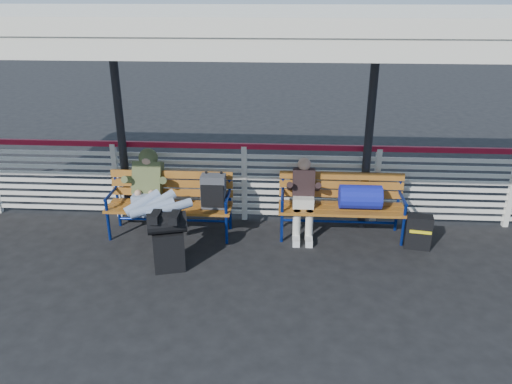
# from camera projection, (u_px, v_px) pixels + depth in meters

# --- Properties ---
(ground) EXTENTS (60.00, 60.00, 0.00)m
(ground) POSITION_uv_depth(u_px,v_px,m) (232.00, 285.00, 6.13)
(ground) COLOR black
(ground) RESTS_ON ground
(fence) EXTENTS (12.08, 0.08, 1.24)m
(fence) POSITION_uv_depth(u_px,v_px,m) (244.00, 180.00, 7.63)
(fence) COLOR silver
(fence) RESTS_ON ground
(canopy) EXTENTS (12.60, 3.60, 3.16)m
(canopy) POSITION_uv_depth(u_px,v_px,m) (235.00, 20.00, 5.78)
(canopy) COLOR silver
(canopy) RESTS_ON ground
(luggage_stack) EXTENTS (0.54, 0.39, 0.80)m
(luggage_stack) POSITION_uv_depth(u_px,v_px,m) (168.00, 239.00, 6.31)
(luggage_stack) COLOR black
(luggage_stack) RESTS_ON ground
(bench_left) EXTENTS (1.80, 0.56, 0.95)m
(bench_left) POSITION_uv_depth(u_px,v_px,m) (185.00, 196.00, 7.19)
(bench_left) COLOR #AC6F21
(bench_left) RESTS_ON ground
(bench_right) EXTENTS (1.80, 0.56, 0.92)m
(bench_right) POSITION_uv_depth(u_px,v_px,m) (351.00, 198.00, 7.13)
(bench_right) COLOR #AC6F21
(bench_right) RESTS_ON ground
(traveler_man) EXTENTS (0.94, 1.64, 0.77)m
(traveler_man) POSITION_uv_depth(u_px,v_px,m) (153.00, 199.00, 6.87)
(traveler_man) COLOR #9BB3D0
(traveler_man) RESTS_ON ground
(companion_person) EXTENTS (0.32, 0.66, 1.15)m
(companion_person) POSITION_uv_depth(u_px,v_px,m) (303.00, 197.00, 7.16)
(companion_person) COLOR beige
(companion_person) RESTS_ON ground
(suitcase_side) EXTENTS (0.38, 0.26, 0.48)m
(suitcase_side) POSITION_uv_depth(u_px,v_px,m) (418.00, 232.00, 6.93)
(suitcase_side) COLOR black
(suitcase_side) RESTS_ON ground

